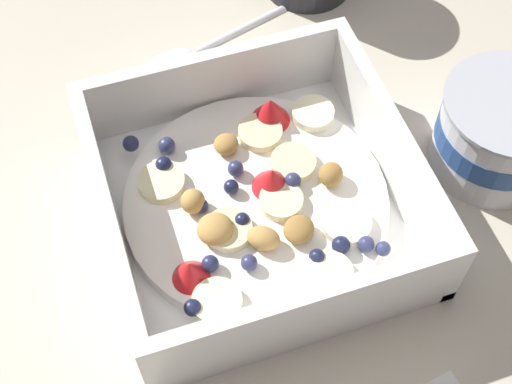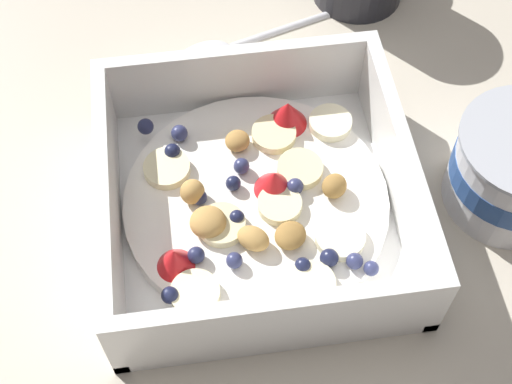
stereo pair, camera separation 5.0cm
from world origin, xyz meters
TOP-DOWN VIEW (x-y plane):
  - ground_plane at (0.00, 0.00)m, footprint 2.40×2.40m
  - fruit_bowl at (-0.01, 0.01)m, footprint 0.21×0.21m
  - spoon at (-0.18, 0.01)m, footprint 0.07×0.17m

SIDE VIEW (x-z plane):
  - ground_plane at x=0.00m, z-range 0.00..0.00m
  - spoon at x=-0.18m, z-range 0.00..0.01m
  - fruit_bowl at x=-0.01m, z-range -0.01..0.05m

